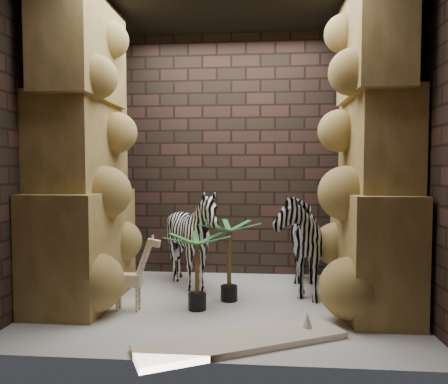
# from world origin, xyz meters

# --- Properties ---
(floor) EXTENTS (3.50, 3.50, 0.00)m
(floor) POSITION_xyz_m (0.00, 0.00, 0.00)
(floor) COLOR silver
(floor) RESTS_ON ground
(wall_back) EXTENTS (3.50, 0.00, 3.50)m
(wall_back) POSITION_xyz_m (0.00, 1.25, 1.50)
(wall_back) COLOR #35211C
(wall_back) RESTS_ON ground
(wall_front) EXTENTS (3.50, 0.00, 3.50)m
(wall_front) POSITION_xyz_m (0.00, -1.25, 1.50)
(wall_front) COLOR #35211C
(wall_front) RESTS_ON ground
(wall_left) EXTENTS (0.00, 3.00, 3.00)m
(wall_left) POSITION_xyz_m (-1.75, 0.00, 1.50)
(wall_left) COLOR #35211C
(wall_left) RESTS_ON ground
(wall_right) EXTENTS (0.00, 3.00, 3.00)m
(wall_right) POSITION_xyz_m (1.75, 0.00, 1.50)
(wall_right) COLOR #35211C
(wall_right) RESTS_ON ground
(rock_pillar_left) EXTENTS (0.68, 1.30, 3.00)m
(rock_pillar_left) POSITION_xyz_m (-1.40, 0.00, 1.50)
(rock_pillar_left) COLOR tan
(rock_pillar_left) RESTS_ON floor
(rock_pillar_right) EXTENTS (0.58, 1.25, 3.00)m
(rock_pillar_right) POSITION_xyz_m (1.42, 0.00, 1.50)
(rock_pillar_right) COLOR tan
(rock_pillar_right) RESTS_ON floor
(zebra_right) EXTENTS (0.60, 1.08, 1.27)m
(zebra_right) POSITION_xyz_m (0.76, 0.52, 0.63)
(zebra_right) COLOR white
(zebra_right) RESTS_ON floor
(zebra_left) EXTENTS (1.08, 1.24, 1.00)m
(zebra_left) POSITION_xyz_m (-0.38, 0.52, 0.50)
(zebra_left) COLOR white
(zebra_left) RESTS_ON floor
(giraffe_toy) EXTENTS (0.38, 0.14, 0.73)m
(giraffe_toy) POSITION_xyz_m (-0.86, -0.25, 0.37)
(giraffe_toy) COLOR beige
(giraffe_toy) RESTS_ON floor
(palm_front) EXTENTS (0.36, 0.36, 0.81)m
(palm_front) POSITION_xyz_m (0.06, 0.13, 0.41)
(palm_front) COLOR #235E2D
(palm_front) RESTS_ON floor
(palm_back) EXTENTS (0.36, 0.36, 0.73)m
(palm_back) POSITION_xyz_m (-0.22, -0.17, 0.36)
(palm_back) COLOR #235E2D
(palm_back) RESTS_ON floor
(surfboard) EXTENTS (1.63, 1.08, 0.05)m
(surfboard) POSITION_xyz_m (0.24, -0.93, 0.03)
(surfboard) COLOR beige
(surfboard) RESTS_ON floor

